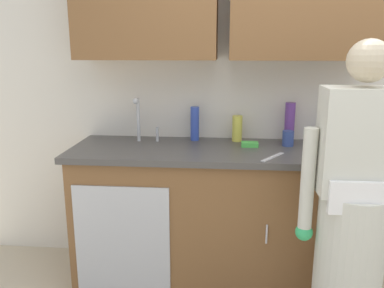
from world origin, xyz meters
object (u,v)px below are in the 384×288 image
at_px(sink, 140,148).
at_px(person_at_sink, 352,228).
at_px(bottle_water_tall, 237,129).
at_px(bottle_cleaner_spray, 195,124).
at_px(sponge, 250,144).
at_px(cup_by_sink, 288,138).
at_px(knife_on_counter, 273,157).
at_px(bottle_dish_liquid, 290,122).
at_px(bottle_water_short, 339,125).

relative_size(sink, person_at_sink, 0.31).
height_order(bottle_water_tall, bottle_cleaner_spray, bottle_cleaner_spray).
height_order(sink, sponge, sink).
height_order(bottle_water_tall, sponge, bottle_water_tall).
bearing_deg(cup_by_sink, bottle_cleaner_spray, 170.16).
xyz_separation_m(knife_on_counter, sponge, (-0.12, 0.26, 0.01)).
xyz_separation_m(bottle_cleaner_spray, bottle_dish_liquid, (0.65, 0.01, 0.02)).
relative_size(sink, cup_by_sink, 4.93).
relative_size(sink, bottle_water_tall, 2.80).
relative_size(sink, sponge, 4.55).
bearing_deg(bottle_water_short, bottle_water_tall, 178.66).
distance_m(bottle_water_tall, bottle_dish_liquid, 0.36).
relative_size(sink, bottle_cleaner_spray, 2.11).
height_order(bottle_water_short, bottle_dish_liquid, bottle_dish_liquid).
relative_size(bottle_water_short, cup_by_sink, 2.53).
height_order(sink, cup_by_sink, sink).
relative_size(person_at_sink, bottle_cleaner_spray, 6.84).
bearing_deg(bottle_water_tall, cup_by_sink, -17.87).
bearing_deg(knife_on_counter, bottle_dish_liquid, 14.57).
height_order(person_at_sink, bottle_water_tall, person_at_sink).
relative_size(bottle_water_short, bottle_dish_liquid, 0.94).
bearing_deg(sponge, bottle_water_short, 12.67).
xyz_separation_m(bottle_water_short, bottle_cleaner_spray, (-0.98, 0.02, -0.01)).
bearing_deg(bottle_water_tall, knife_on_counter, -63.41).
distance_m(bottle_water_short, bottle_cleaner_spray, 0.98).
bearing_deg(knife_on_counter, sponge, 60.15).
relative_size(bottle_dish_liquid, sponge, 2.48).
distance_m(cup_by_sink, sponge, 0.26).
xyz_separation_m(bottle_water_short, knife_on_counter, (-0.48, -0.39, -0.13)).
bearing_deg(sink, bottle_cleaner_spray, 30.21).
bearing_deg(sponge, bottle_water_tall, 118.22).
bearing_deg(sink, bottle_water_tall, 17.36).
height_order(person_at_sink, bottle_cleaner_spray, person_at_sink).
distance_m(bottle_cleaner_spray, sponge, 0.42).
relative_size(person_at_sink, cup_by_sink, 15.98).
bearing_deg(cup_by_sink, bottle_water_short, 14.69).
bearing_deg(knife_on_counter, sink, 110.84).
distance_m(bottle_water_tall, knife_on_counter, 0.46).
bearing_deg(bottle_water_short, bottle_dish_liquid, 175.10).
bearing_deg(knife_on_counter, bottle_water_short, -16.19).
relative_size(cup_by_sink, knife_on_counter, 0.42).
distance_m(sink, bottle_water_tall, 0.68).
bearing_deg(sink, cup_by_sink, 5.46).
bearing_deg(knife_on_counter, bottle_water_tall, 61.14).
height_order(cup_by_sink, knife_on_counter, cup_by_sink).
xyz_separation_m(person_at_sink, bottle_cleaner_spray, (-0.86, 0.81, 0.37)).
bearing_deg(bottle_cleaner_spray, bottle_dish_liquid, 0.93).
bearing_deg(bottle_dish_liquid, bottle_water_short, -4.90).
xyz_separation_m(person_at_sink, bottle_dish_liquid, (-0.21, 0.82, 0.38)).
bearing_deg(bottle_dish_liquid, cup_by_sink, -100.83).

